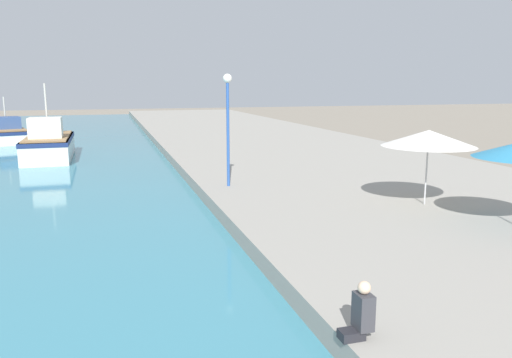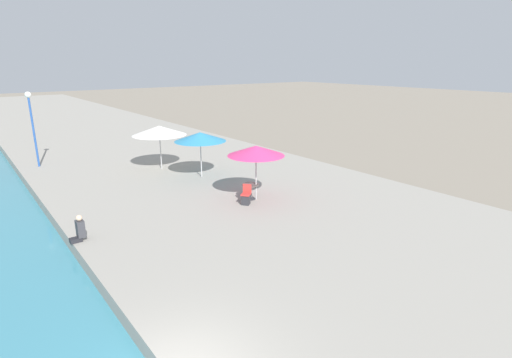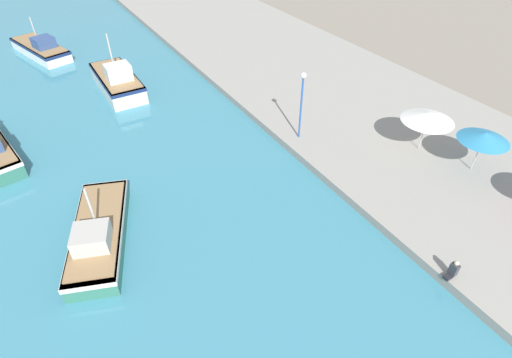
% 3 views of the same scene
% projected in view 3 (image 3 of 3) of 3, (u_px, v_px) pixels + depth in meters
% --- Properties ---
extents(quay_promenade, '(16.00, 90.00, 0.54)m').
position_uv_depth(quay_promenade, '(262.00, 47.00, 40.38)').
color(quay_promenade, gray).
rests_on(quay_promenade, ground_plane).
extents(fishing_boat_near, '(4.66, 7.53, 3.42)m').
position_uv_depth(fishing_boat_near, '(99.00, 233.00, 19.66)').
color(fishing_boat_near, '#33705B').
rests_on(fishing_boat_near, water_basin).
extents(fishing_boat_far, '(2.78, 7.27, 4.70)m').
position_uv_depth(fishing_boat_far, '(117.00, 80.00, 32.69)').
color(fishing_boat_far, silver).
rests_on(fishing_boat_far, water_basin).
extents(fishing_boat_distant, '(4.69, 8.40, 3.63)m').
position_uv_depth(fishing_boat_distant, '(41.00, 48.00, 38.87)').
color(fishing_boat_distant, white).
rests_on(fishing_boat_distant, water_basin).
extents(cafe_umbrella_white, '(2.85, 2.85, 2.55)m').
position_uv_depth(cafe_umbrella_white, '(484.00, 137.00, 22.59)').
color(cafe_umbrella_white, '#B7B7B7').
rests_on(cafe_umbrella_white, quay_promenade).
extents(cafe_umbrella_striped, '(3.20, 3.20, 2.61)m').
position_uv_depth(cafe_umbrella_striped, '(428.00, 117.00, 24.28)').
color(cafe_umbrella_striped, '#B7B7B7').
rests_on(cafe_umbrella_striped, quay_promenade).
extents(person_at_quay, '(0.54, 0.36, 0.99)m').
position_uv_depth(person_at_quay, '(453.00, 270.00, 17.56)').
color(person_at_quay, '#232328').
rests_on(person_at_quay, quay_promenade).
extents(lamppost, '(0.36, 0.36, 4.56)m').
position_uv_depth(lamppost, '(302.00, 95.00, 24.88)').
color(lamppost, '#28519E').
rests_on(lamppost, quay_promenade).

